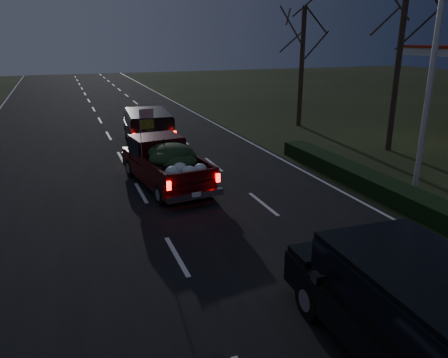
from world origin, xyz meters
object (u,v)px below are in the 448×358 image
object	(u,v)px
pickup_truck	(165,160)
light_pole	(438,30)
rear_suv	(428,312)
lead_suv	(148,125)

from	to	relation	value
pickup_truck	light_pole	bearing A→B (deg)	-30.21
rear_suv	light_pole	bearing A→B (deg)	49.25
light_pole	lead_suv	bearing A→B (deg)	128.14
light_pole	rear_suv	world-z (taller)	light_pole
pickup_truck	lead_suv	world-z (taller)	pickup_truck
lead_suv	rear_suv	bearing A→B (deg)	-82.70
lead_suv	pickup_truck	bearing A→B (deg)	-91.92
light_pole	rear_suv	xyz separation A→B (m)	(-6.76, -7.27, -4.33)
light_pole	lead_suv	world-z (taller)	light_pole
lead_suv	rear_suv	world-z (taller)	rear_suv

